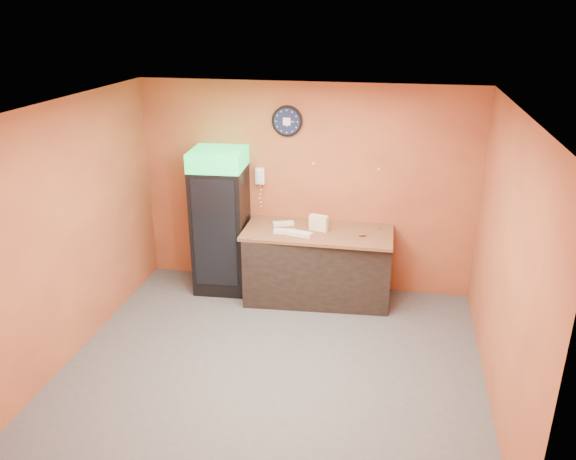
# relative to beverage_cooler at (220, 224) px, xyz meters

# --- Properties ---
(floor) EXTENTS (4.50, 4.50, 0.00)m
(floor) POSITION_rel_beverage_cooler_xyz_m (1.10, -1.61, -0.96)
(floor) COLOR #47474C
(floor) RESTS_ON ground
(back_wall) EXTENTS (4.50, 0.02, 2.80)m
(back_wall) POSITION_rel_beverage_cooler_xyz_m (1.10, 0.39, 0.44)
(back_wall) COLOR #BE6135
(back_wall) RESTS_ON floor
(left_wall) EXTENTS (0.02, 4.00, 2.80)m
(left_wall) POSITION_rel_beverage_cooler_xyz_m (-1.15, -1.61, 0.44)
(left_wall) COLOR #BE6135
(left_wall) RESTS_ON floor
(right_wall) EXTENTS (0.02, 4.00, 2.80)m
(right_wall) POSITION_rel_beverage_cooler_xyz_m (3.35, -1.61, 0.44)
(right_wall) COLOR #BE6135
(right_wall) RESTS_ON floor
(ceiling) EXTENTS (4.50, 4.00, 0.02)m
(ceiling) POSITION_rel_beverage_cooler_xyz_m (1.10, -1.61, 1.84)
(ceiling) COLOR white
(ceiling) RESTS_ON back_wall
(beverage_cooler) EXTENTS (0.73, 0.74, 1.96)m
(beverage_cooler) POSITION_rel_beverage_cooler_xyz_m (0.00, 0.00, 0.00)
(beverage_cooler) COLOR black
(beverage_cooler) RESTS_ON floor
(prep_counter) EXTENTS (1.93, 0.97, 0.94)m
(prep_counter) POSITION_rel_beverage_cooler_xyz_m (1.34, -0.02, -0.49)
(prep_counter) COLOR black
(prep_counter) RESTS_ON floor
(wall_clock) EXTENTS (0.40, 0.06, 0.40)m
(wall_clock) POSITION_rel_beverage_cooler_xyz_m (0.85, 0.36, 1.34)
(wall_clock) COLOR black
(wall_clock) RESTS_ON back_wall
(wall_phone) EXTENTS (0.12, 0.10, 0.22)m
(wall_phone) POSITION_rel_beverage_cooler_xyz_m (0.48, 0.34, 0.59)
(wall_phone) COLOR white
(wall_phone) RESTS_ON back_wall
(butcher_paper) EXTENTS (1.93, 0.95, 0.04)m
(butcher_paper) POSITION_rel_beverage_cooler_xyz_m (1.34, -0.02, -0.00)
(butcher_paper) COLOR brown
(butcher_paper) RESTS_ON prep_counter
(sub_roll_stack) EXTENTS (0.26, 0.14, 0.20)m
(sub_roll_stack) POSITION_rel_beverage_cooler_xyz_m (1.34, -0.02, 0.12)
(sub_roll_stack) COLOR beige
(sub_roll_stack) RESTS_ON butcher_paper
(wrapped_sandwich_left) EXTENTS (0.29, 0.13, 0.04)m
(wrapped_sandwich_left) POSITION_rel_beverage_cooler_xyz_m (0.93, -0.19, 0.04)
(wrapped_sandwich_left) COLOR silver
(wrapped_sandwich_left) RESTS_ON butcher_paper
(wrapped_sandwich_mid) EXTENTS (0.33, 0.19, 0.04)m
(wrapped_sandwich_mid) POSITION_rel_beverage_cooler_xyz_m (1.13, -0.24, 0.04)
(wrapped_sandwich_mid) COLOR silver
(wrapped_sandwich_mid) RESTS_ON butcher_paper
(wrapped_sandwich_right) EXTENTS (0.30, 0.20, 0.04)m
(wrapped_sandwich_right) POSITION_rel_beverage_cooler_xyz_m (0.86, 0.08, 0.04)
(wrapped_sandwich_right) COLOR silver
(wrapped_sandwich_right) RESTS_ON butcher_paper
(kitchen_tool) EXTENTS (0.07, 0.07, 0.07)m
(kitchen_tool) POSITION_rel_beverage_cooler_xyz_m (1.40, 0.13, 0.05)
(kitchen_tool) COLOR silver
(kitchen_tool) RESTS_ON butcher_paper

